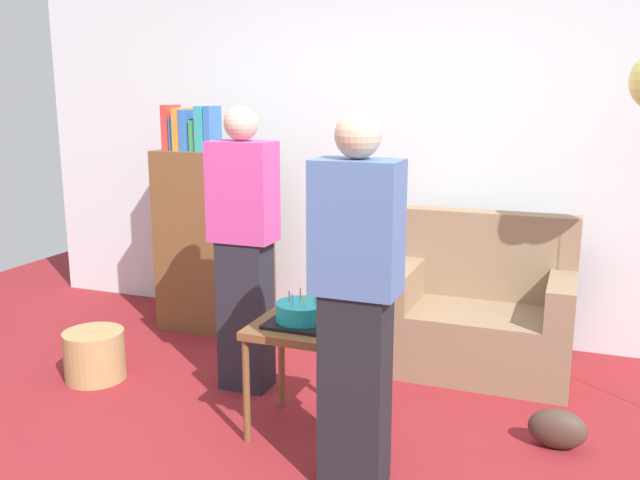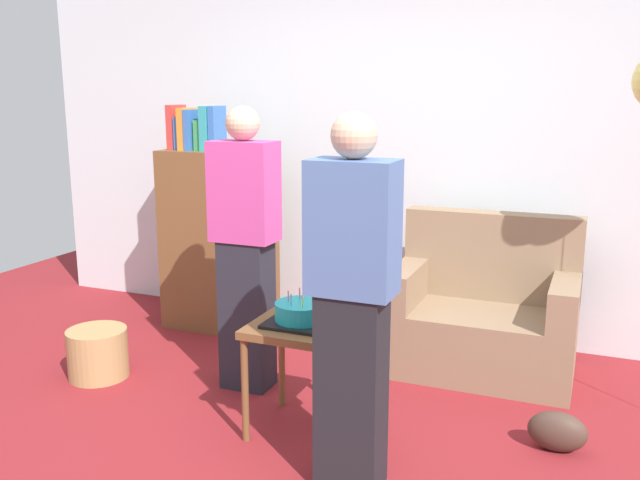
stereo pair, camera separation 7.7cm
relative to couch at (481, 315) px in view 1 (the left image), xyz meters
name	(u,v)px [view 1 (the left image)]	position (x,y,z in m)	size (l,w,h in m)	color
ground_plane	(290,463)	(-0.65, -1.49, -0.34)	(8.00, 8.00, 0.00)	maroon
wall_back	(405,143)	(-0.65, 0.56, 1.01)	(6.00, 0.10, 2.70)	silver
couch	(481,315)	(0.00, 0.00, 0.00)	(1.10, 0.70, 0.96)	#8C7054
bookshelf	(213,236)	(-1.91, 0.04, 0.35)	(0.80, 0.36, 1.61)	brown
side_table	(302,340)	(-0.72, -1.17, 0.15)	(0.48, 0.48, 0.58)	brown
birthday_cake	(302,314)	(-0.72, -1.17, 0.29)	(0.32, 0.32, 0.17)	black
person_blowing_candles	(244,249)	(-1.23, -0.80, 0.49)	(0.36, 0.22, 1.63)	#23232D
person_holding_cake	(356,304)	(-0.32, -1.54, 0.49)	(0.36, 0.22, 1.63)	black
wicker_basket	(95,355)	(-2.14, -1.03, -0.19)	(0.36, 0.36, 0.30)	#A88451
handbag	(557,429)	(0.51, -0.90, -0.24)	(0.28, 0.14, 0.20)	#473328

